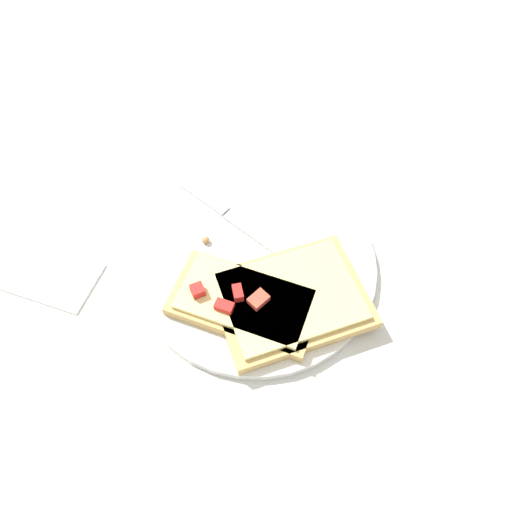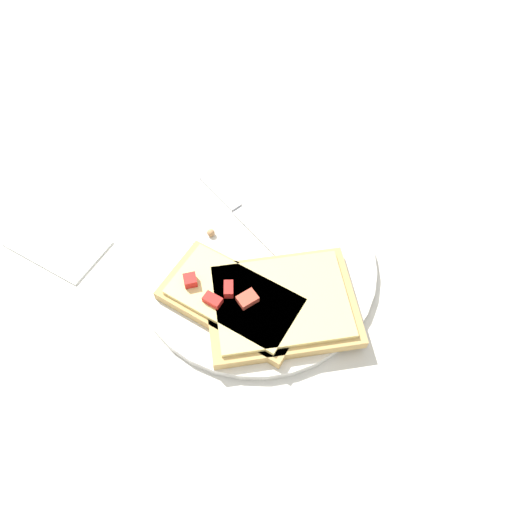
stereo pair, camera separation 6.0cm
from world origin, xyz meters
The scene contains 8 objects.
ground_plane centered at (0.00, 0.00, 0.00)m, with size 4.00×4.00×0.00m, color beige.
plate centered at (0.00, 0.00, 0.01)m, with size 0.29×0.29×0.01m.
fork centered at (0.03, 0.03, 0.01)m, with size 0.19×0.10×0.01m.
knife centered at (0.05, -0.05, 0.01)m, with size 0.19×0.09×0.01m.
pizza_slice_main centered at (-0.06, 0.04, 0.02)m, with size 0.21×0.20×0.03m.
pizza_slice_corner centered at (-0.01, 0.06, 0.02)m, with size 0.17×0.09×0.03m.
crumb_scatter centered at (-0.01, 0.00, 0.02)m, with size 0.13×0.02×0.01m.
napkin centered at (0.24, 0.10, 0.00)m, with size 0.12×0.07×0.01m.
Camera 2 is at (-0.16, 0.29, 0.53)m, focal length 35.00 mm.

